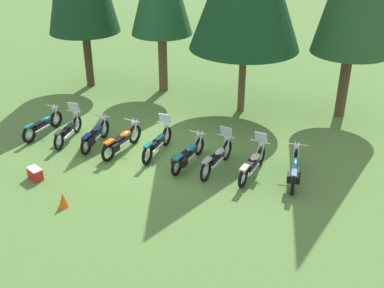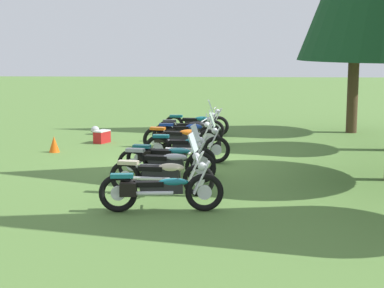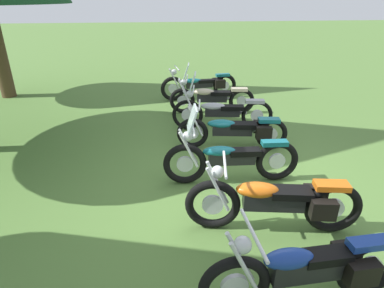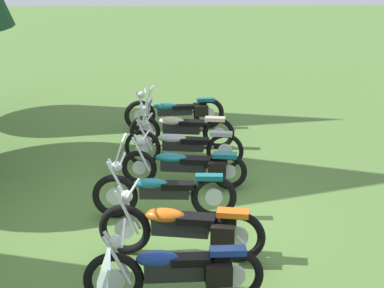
{
  "view_description": "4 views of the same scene",
  "coord_description": "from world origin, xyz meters",
  "px_view_note": "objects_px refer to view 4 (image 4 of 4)",
  "views": [
    {
      "loc": [
        6.3,
        -14.15,
        8.51
      ],
      "look_at": [
        1.46,
        -0.16,
        0.82
      ],
      "focal_mm": 44.61,
      "sensor_mm": 36.0,
      "label": 1
    },
    {
      "loc": [
        17.15,
        1.14,
        3.34
      ],
      "look_at": [
        0.73,
        0.31,
        0.64
      ],
      "focal_mm": 59.88,
      "sensor_mm": 36.0,
      "label": 2
    },
    {
      "loc": [
        -4.71,
        1.44,
        2.96
      ],
      "look_at": [
        0.5,
        0.76,
        0.53
      ],
      "focal_mm": 29.84,
      "sensor_mm": 36.0,
      "label": 3
    },
    {
      "loc": [
        -8.8,
        0.01,
        4.14
      ],
      "look_at": [
        1.41,
        -0.36,
        0.8
      ],
      "focal_mm": 55.13,
      "sensor_mm": 36.0,
      "label": 4
    }
  ],
  "objects_px": {
    "motorcycle_2": "(177,271)",
    "motorcycle_8": "(176,112)",
    "motorcycle_3": "(183,227)",
    "motorcycle_5": "(186,165)",
    "motorcycle_6": "(182,144)",
    "motorcycle_7": "(180,127)",
    "motorcycle_4": "(162,191)"
  },
  "relations": [
    {
      "from": "motorcycle_4",
      "to": "motorcycle_6",
      "type": "bearing_deg",
      "value": -95.11
    },
    {
      "from": "motorcycle_2",
      "to": "motorcycle_3",
      "type": "relative_size",
      "value": 0.93
    },
    {
      "from": "motorcycle_4",
      "to": "motorcycle_7",
      "type": "height_order",
      "value": "motorcycle_4"
    },
    {
      "from": "motorcycle_3",
      "to": "motorcycle_7",
      "type": "relative_size",
      "value": 1.01
    },
    {
      "from": "motorcycle_2",
      "to": "motorcycle_8",
      "type": "relative_size",
      "value": 0.9
    },
    {
      "from": "motorcycle_2",
      "to": "motorcycle_8",
      "type": "xyz_separation_m",
      "value": [
        7.55,
        -0.08,
        -0.01
      ]
    },
    {
      "from": "motorcycle_2",
      "to": "motorcycle_3",
      "type": "bearing_deg",
      "value": -96.51
    },
    {
      "from": "motorcycle_7",
      "to": "motorcycle_4",
      "type": "bearing_deg",
      "value": 93.14
    },
    {
      "from": "motorcycle_2",
      "to": "motorcycle_7",
      "type": "height_order",
      "value": "motorcycle_7"
    },
    {
      "from": "motorcycle_3",
      "to": "motorcycle_8",
      "type": "relative_size",
      "value": 0.97
    },
    {
      "from": "motorcycle_8",
      "to": "motorcycle_4",
      "type": "bearing_deg",
      "value": 81.34
    },
    {
      "from": "motorcycle_2",
      "to": "motorcycle_5",
      "type": "relative_size",
      "value": 0.95
    },
    {
      "from": "motorcycle_5",
      "to": "motorcycle_8",
      "type": "bearing_deg",
      "value": -78.72
    },
    {
      "from": "motorcycle_2",
      "to": "motorcycle_8",
      "type": "height_order",
      "value": "motorcycle_8"
    },
    {
      "from": "motorcycle_2",
      "to": "motorcycle_3",
      "type": "height_order",
      "value": "motorcycle_3"
    },
    {
      "from": "motorcycle_2",
      "to": "motorcycle_7",
      "type": "xyz_separation_m",
      "value": [
        6.15,
        -0.14,
        0.01
      ]
    },
    {
      "from": "motorcycle_2",
      "to": "motorcycle_5",
      "type": "bearing_deg",
      "value": -94.83
    },
    {
      "from": "motorcycle_3",
      "to": "motorcycle_5",
      "type": "distance_m",
      "value": 2.66
    },
    {
      "from": "motorcycle_6",
      "to": "motorcycle_8",
      "type": "bearing_deg",
      "value": -78.85
    },
    {
      "from": "motorcycle_2",
      "to": "motorcycle_4",
      "type": "distance_m",
      "value": 2.51
    },
    {
      "from": "motorcycle_3",
      "to": "motorcycle_5",
      "type": "relative_size",
      "value": 1.02
    },
    {
      "from": "motorcycle_3",
      "to": "motorcycle_4",
      "type": "relative_size",
      "value": 1.0
    },
    {
      "from": "motorcycle_3",
      "to": "motorcycle_5",
      "type": "xyz_separation_m",
      "value": [
        2.65,
        -0.12,
        -0.04
      ]
    },
    {
      "from": "motorcycle_5",
      "to": "motorcycle_6",
      "type": "xyz_separation_m",
      "value": [
        1.06,
        0.06,
        0.05
      ]
    },
    {
      "from": "motorcycle_5",
      "to": "motorcycle_7",
      "type": "xyz_separation_m",
      "value": [
        2.32,
        0.08,
        0.04
      ]
    },
    {
      "from": "motorcycle_6",
      "to": "motorcycle_5",
      "type": "bearing_deg",
      "value": 103.03
    },
    {
      "from": "motorcycle_3",
      "to": "motorcycle_7",
      "type": "height_order",
      "value": "motorcycle_7"
    },
    {
      "from": "motorcycle_2",
      "to": "motorcycle_3",
      "type": "xyz_separation_m",
      "value": [
        1.17,
        -0.1,
        0.01
      ]
    },
    {
      "from": "motorcycle_3",
      "to": "motorcycle_7",
      "type": "xyz_separation_m",
      "value": [
        4.98,
        -0.04,
        -0.01
      ]
    },
    {
      "from": "motorcycle_2",
      "to": "motorcycle_8",
      "type": "distance_m",
      "value": 7.55
    },
    {
      "from": "motorcycle_2",
      "to": "motorcycle_5",
      "type": "xyz_separation_m",
      "value": [
        3.82,
        -0.22,
        -0.03
      ]
    },
    {
      "from": "motorcycle_8",
      "to": "motorcycle_5",
      "type": "bearing_deg",
      "value": 86.71
    }
  ]
}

